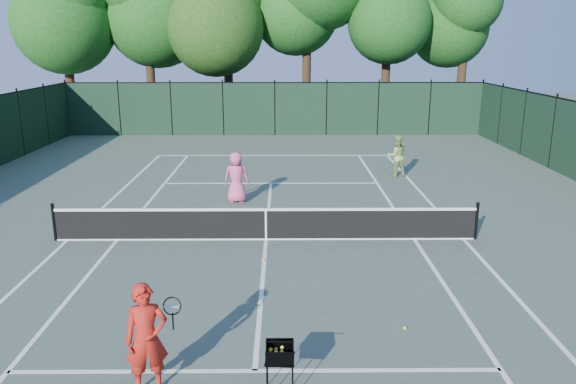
{
  "coord_description": "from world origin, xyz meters",
  "views": [
    {
      "loc": [
        0.48,
        -14.65,
        5.31
      ],
      "look_at": [
        0.62,
        1.0,
        1.1
      ],
      "focal_mm": 35.0,
      "sensor_mm": 36.0,
      "label": 1
    }
  ],
  "objects_px": {
    "player_pink": "(237,177)",
    "player_green": "(397,156)",
    "coach": "(147,339)",
    "ball_hopper": "(280,353)",
    "loose_ball_midcourt": "(263,260)",
    "loose_ball_near_cart": "(405,328)"
  },
  "relations": [
    {
      "from": "coach",
      "to": "ball_hopper",
      "type": "distance_m",
      "value": 2.05
    },
    {
      "from": "ball_hopper",
      "to": "player_green",
      "type": "bearing_deg",
      "value": 77.66
    },
    {
      "from": "coach",
      "to": "loose_ball_near_cart",
      "type": "xyz_separation_m",
      "value": [
        4.41,
        1.89,
        -0.87
      ]
    },
    {
      "from": "player_green",
      "to": "loose_ball_midcourt",
      "type": "xyz_separation_m",
      "value": [
        -5.1,
        -9.09,
        -0.81
      ]
    },
    {
      "from": "player_pink",
      "to": "loose_ball_midcourt",
      "type": "distance_m",
      "value": 5.53
    },
    {
      "from": "player_green",
      "to": "loose_ball_near_cart",
      "type": "distance_m",
      "value": 12.8
    },
    {
      "from": "coach",
      "to": "loose_ball_near_cart",
      "type": "bearing_deg",
      "value": 4.97
    },
    {
      "from": "coach",
      "to": "ball_hopper",
      "type": "bearing_deg",
      "value": -20.38
    },
    {
      "from": "coach",
      "to": "player_pink",
      "type": "height_order",
      "value": "coach"
    },
    {
      "from": "coach",
      "to": "player_green",
      "type": "xyz_separation_m",
      "value": [
        6.69,
        14.47,
        -0.06
      ]
    },
    {
      "from": "player_pink",
      "to": "loose_ball_midcourt",
      "type": "bearing_deg",
      "value": 101.56
    },
    {
      "from": "coach",
      "to": "player_green",
      "type": "relative_size",
      "value": 1.07
    },
    {
      "from": "player_pink",
      "to": "player_green",
      "type": "xyz_separation_m",
      "value": [
        6.17,
        3.73,
        -0.02
      ]
    },
    {
      "from": "coach",
      "to": "player_pink",
      "type": "xyz_separation_m",
      "value": [
        0.52,
        10.74,
        -0.04
      ]
    },
    {
      "from": "ball_hopper",
      "to": "loose_ball_midcourt",
      "type": "bearing_deg",
      "value": 100.16
    },
    {
      "from": "player_green",
      "to": "loose_ball_midcourt",
      "type": "bearing_deg",
      "value": 53.93
    },
    {
      "from": "loose_ball_near_cart",
      "to": "loose_ball_midcourt",
      "type": "xyz_separation_m",
      "value": [
        -2.83,
        3.48,
        0.0
      ]
    },
    {
      "from": "player_pink",
      "to": "loose_ball_near_cart",
      "type": "bearing_deg",
      "value": 114.06
    },
    {
      "from": "ball_hopper",
      "to": "loose_ball_midcourt",
      "type": "height_order",
      "value": "ball_hopper"
    },
    {
      "from": "player_pink",
      "to": "ball_hopper",
      "type": "bearing_deg",
      "value": 98.32
    },
    {
      "from": "player_pink",
      "to": "loose_ball_near_cart",
      "type": "relative_size",
      "value": 25.45
    },
    {
      "from": "loose_ball_midcourt",
      "to": "loose_ball_near_cart",
      "type": "bearing_deg",
      "value": -50.92
    }
  ]
}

